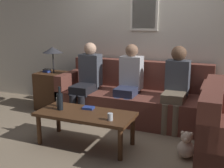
% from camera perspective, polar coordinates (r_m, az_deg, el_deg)
% --- Properties ---
extents(ground_plane, '(16.00, 16.00, 0.00)m').
position_cam_1_polar(ground_plane, '(4.22, 2.12, -9.18)').
color(ground_plane, gray).
extents(wall_back, '(9.00, 0.08, 2.60)m').
position_cam_1_polar(wall_back, '(4.88, 6.52, 9.58)').
color(wall_back, silver).
rests_on(wall_back, ground_plane).
extents(couch_main, '(2.39, 0.91, 0.91)m').
position_cam_1_polar(couch_main, '(4.60, 4.53, -3.14)').
color(couch_main, brown).
rests_on(couch_main, ground_plane).
extents(coffee_table, '(1.25, 0.57, 0.43)m').
position_cam_1_polar(coffee_table, '(3.63, -5.42, -6.65)').
color(coffee_table, '#4C2D19').
rests_on(coffee_table, ground_plane).
extents(side_table_with_lamp, '(0.47, 0.47, 1.12)m').
position_cam_1_polar(side_table_with_lamp, '(5.16, -12.11, -0.70)').
color(side_table_with_lamp, '#4C2D19').
rests_on(side_table_with_lamp, ground_plane).
extents(wine_bottle, '(0.08, 0.08, 0.31)m').
position_cam_1_polar(wine_bottle, '(3.74, -10.55, -3.41)').
color(wine_bottle, black).
rests_on(wine_bottle, coffee_table).
extents(drinking_glass, '(0.06, 0.06, 0.09)m').
position_cam_1_polar(drinking_glass, '(3.33, -0.37, -6.68)').
color(drinking_glass, silver).
rests_on(drinking_glass, coffee_table).
extents(book_stack, '(0.15, 0.12, 0.03)m').
position_cam_1_polar(book_stack, '(3.75, -4.80, -4.86)').
color(book_stack, navy).
rests_on(book_stack, coffee_table).
extents(soda_can, '(0.07, 0.07, 0.12)m').
position_cam_1_polar(soda_can, '(3.91, -10.78, -3.58)').
color(soda_can, '#BCBCC1').
rests_on(soda_can, coffee_table).
extents(person_left, '(0.34, 0.64, 1.22)m').
position_cam_1_polar(person_left, '(4.61, -5.07, 1.30)').
color(person_left, black).
rests_on(person_left, ground_plane).
extents(person_middle, '(0.34, 0.58, 1.21)m').
position_cam_1_polar(person_middle, '(4.41, 3.49, 0.80)').
color(person_middle, '#2D334C').
rests_on(person_middle, ground_plane).
extents(person_right, '(0.34, 0.60, 1.22)m').
position_cam_1_polar(person_right, '(4.21, 12.87, -0.00)').
color(person_right, '#756651').
rests_on(person_right, ground_plane).
extents(teddy_bear, '(0.21, 0.21, 0.33)m').
position_cam_1_polar(teddy_bear, '(3.49, 14.81, -12.14)').
color(teddy_bear, beige).
rests_on(teddy_bear, ground_plane).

